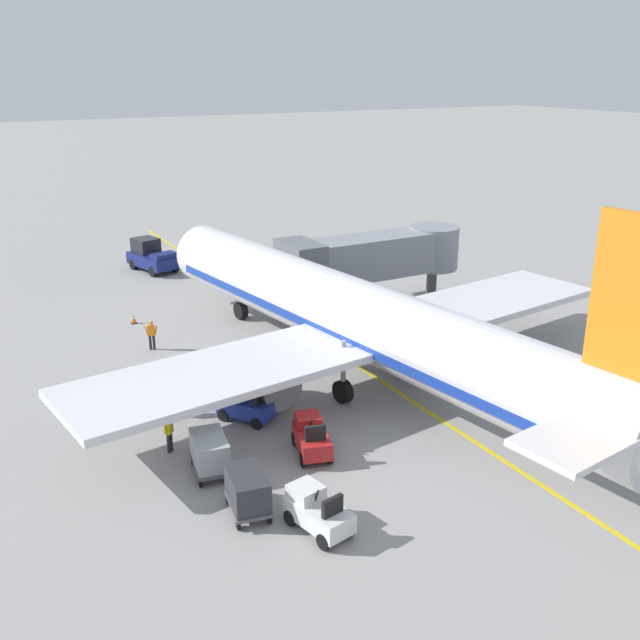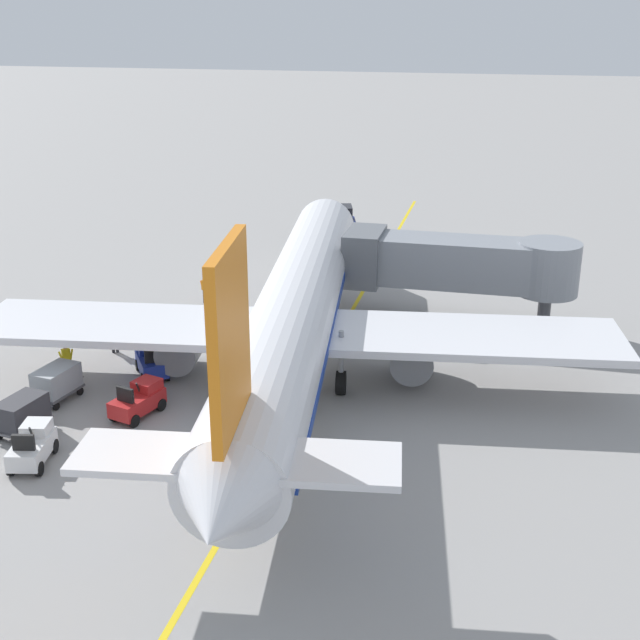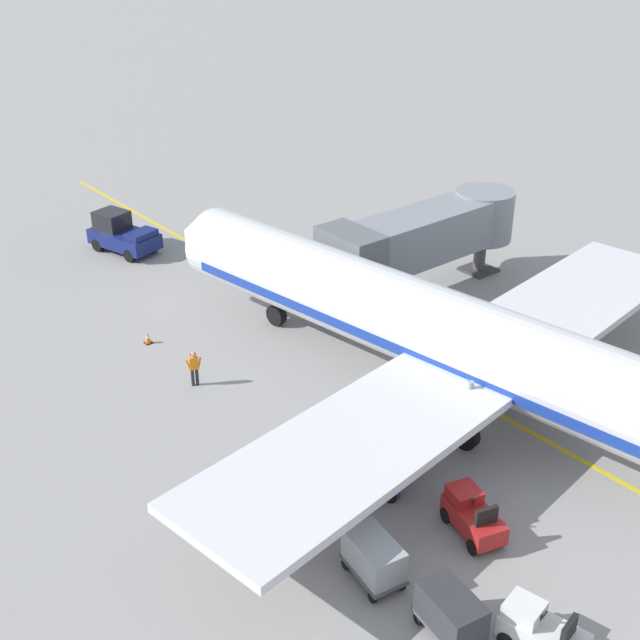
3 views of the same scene
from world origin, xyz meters
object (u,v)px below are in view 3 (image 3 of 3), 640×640
object	(u,v)px
pushback_tractor	(122,234)
ground_crew_loader	(306,528)
baggage_tug_lead	(472,515)
baggage_tug_trailing	(368,473)
ground_crew_marshaller	(269,471)
jet_bridge	(425,235)
parked_airliner	(468,344)
baggage_cart_second_in_train	(451,612)
ground_crew_wing_walker	(194,367)
baggage_tug_spare	(541,631)
baggage_cart_front	(374,557)
safety_cone_nose_left	(148,338)

from	to	relation	value
pushback_tractor	ground_crew_loader	size ratio (longest dim) A/B	2.85
baggage_tug_lead	ground_crew_loader	bearing A→B (deg)	149.93
pushback_tractor	baggage_tug_trailing	xyz separation A→B (m)	(-3.82, -26.72, -0.39)
ground_crew_marshaller	jet_bridge	bearing A→B (deg)	27.04
ground_crew_loader	ground_crew_marshaller	world-z (taller)	same
parked_airliner	ground_crew_loader	size ratio (longest dim) A/B	22.08
baggage_tug_lead	baggage_cart_second_in_train	xyz separation A→B (m)	(-3.98, -2.64, 0.24)
pushback_tractor	ground_crew_wing_walker	size ratio (longest dim) A/B	2.85
pushback_tractor	ground_crew_marshaller	distance (m)	25.48
ground_crew_wing_walker	baggage_tug_spare	bearing A→B (deg)	-89.91
parked_airliner	ground_crew_marshaller	size ratio (longest dim) A/B	22.08
baggage_tug_trailing	baggage_cart_second_in_train	world-z (taller)	baggage_tug_trailing
baggage_cart_front	ground_crew_loader	world-z (taller)	ground_crew_loader
baggage_tug_trailing	ground_crew_marshaller	distance (m)	3.70
baggage_tug_spare	ground_crew_loader	distance (m)	8.07
parked_airliner	ground_crew_wing_walker	distance (m)	12.17
baggage_tug_trailing	safety_cone_nose_left	size ratio (longest dim) A/B	4.65
jet_bridge	ground_crew_marshaller	distance (m)	18.92
baggage_cart_front	safety_cone_nose_left	distance (m)	18.89
pushback_tractor	baggage_tug_spare	size ratio (longest dim) A/B	1.79
baggage_tug_lead	baggage_tug_spare	distance (m)	5.21
baggage_cart_front	ground_crew_loader	size ratio (longest dim) A/B	1.76
ground_crew_marshaller	pushback_tractor	bearing A→B (deg)	74.51
jet_bridge	ground_crew_loader	xyz separation A→B (m)	(-17.55, -11.83, -2.50)
baggage_tug_trailing	baggage_cart_front	bearing A→B (deg)	-130.10
parked_airliner	ground_crew_loader	world-z (taller)	parked_airliner
ground_crew_marshaller	safety_cone_nose_left	bearing A→B (deg)	80.72
pushback_tractor	ground_crew_marshaller	xyz separation A→B (m)	(-6.80, -24.56, -0.15)
parked_airliner	baggage_tug_spare	xyz separation A→B (m)	(-7.90, -10.15, -2.47)
ground_crew_wing_walker	ground_crew_marshaller	size ratio (longest dim) A/B	1.00
ground_crew_wing_walker	ground_crew_loader	distance (m)	11.83
parked_airliner	jet_bridge	xyz separation A→B (m)	(6.91, 9.27, 0.27)
baggage_tug_trailing	ground_crew_loader	size ratio (longest dim) A/B	1.62
parked_airliner	pushback_tractor	size ratio (longest dim) A/B	7.74
baggage_tug_spare	baggage_cart_second_in_train	size ratio (longest dim) A/B	0.90
parked_airliner	ground_crew_wing_walker	bearing A→B (deg)	131.55
ground_crew_loader	ground_crew_marshaller	size ratio (longest dim) A/B	1.00
pushback_tractor	ground_crew_loader	distance (m)	28.89
safety_cone_nose_left	baggage_cart_second_in_train	bearing A→B (deg)	-95.01
baggage_tug_lead	safety_cone_nose_left	xyz separation A→B (m)	(-2.06, 19.27, -0.42)
pushback_tractor	baggage_tug_lead	bearing A→B (deg)	-94.86
baggage_tug_trailing	ground_crew_wing_walker	distance (m)	10.44
parked_airliner	baggage_tug_lead	world-z (taller)	parked_airliner
baggage_tug_lead	ground_crew_wing_walker	distance (m)	14.62
jet_bridge	baggage_tug_lead	size ratio (longest dim) A/B	4.67
pushback_tractor	ground_crew_wing_walker	bearing A→B (deg)	-106.83
jet_bridge	baggage_tug_trailing	xyz separation A→B (m)	(-13.72, -10.69, -2.74)
baggage_cart_front	baggage_tug_lead	bearing A→B (deg)	-6.93
baggage_cart_second_in_train	ground_crew_wing_walker	size ratio (longest dim) A/B	1.76
baggage_tug_trailing	ground_crew_marshaller	world-z (taller)	ground_crew_marshaller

